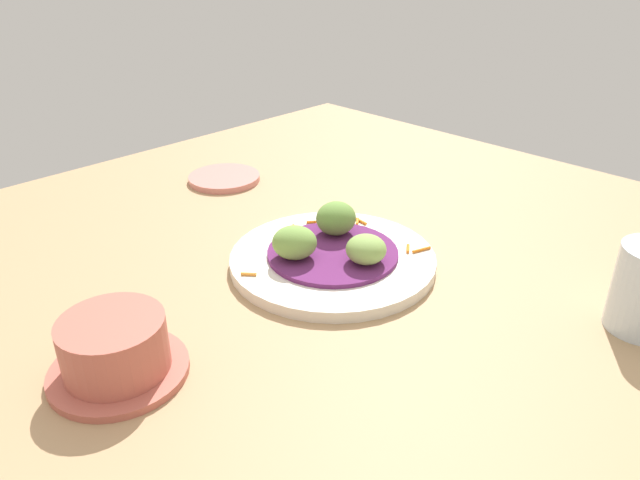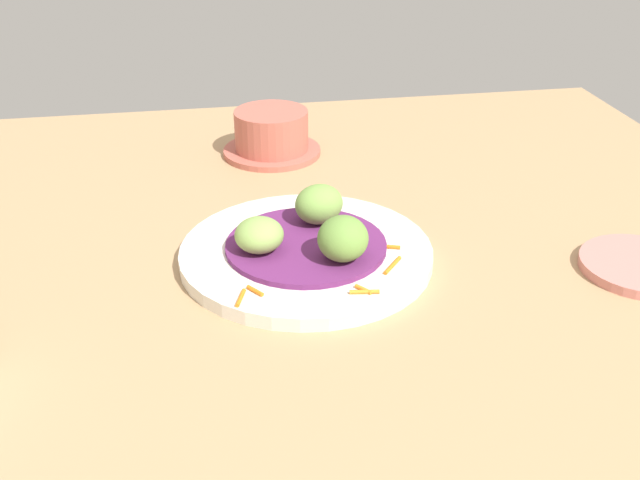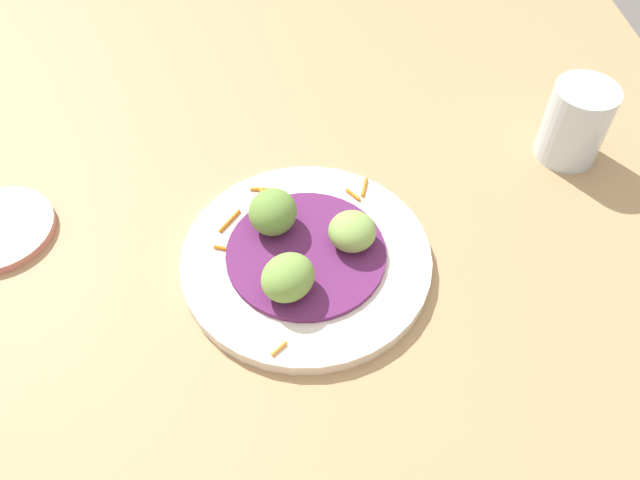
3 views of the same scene
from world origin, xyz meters
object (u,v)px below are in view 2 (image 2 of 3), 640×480
main_plate (306,254)px  guac_scoop_left (259,235)px  side_plate_small (640,266)px  guac_scoop_center (343,238)px  guac_scoop_right (316,204)px  terracotta_bowl (272,134)px

main_plate → guac_scoop_left: 5.83cm
side_plate_small → guac_scoop_center: bearing=-7.7°
main_plate → guac_scoop_center: size_ratio=4.84×
guac_scoop_center → side_plate_small: bearing=172.3°
guac_scoop_center → guac_scoop_right: guac_scoop_center is taller
terracotta_bowl → side_plate_small: bearing=131.3°
main_plate → guac_scoop_right: bearing=-111.2°
guac_scoop_right → guac_scoop_left: bearing=38.8°
guac_scoop_left → terracotta_bowl: (-4.83, -30.95, -0.95)cm
side_plate_small → terracotta_bowl: (33.48, -38.16, 2.37)cm
guac_scoop_center → terracotta_bowl: (3.17, -34.05, -1.44)cm
guac_scoop_center → guac_scoop_right: size_ratio=0.98×
main_plate → terracotta_bowl: bearing=-89.9°
guac_scoop_right → terracotta_bowl: same height
guac_scoop_right → terracotta_bowl: 25.68cm
main_plate → guac_scoop_left: guac_scoop_left is taller
side_plate_small → guac_scoop_left: bearing=-10.6°
guac_scoop_center → terracotta_bowl: 34.23cm
guac_scoop_right → side_plate_small: size_ratio=0.46×
guac_scoop_center → terracotta_bowl: guac_scoop_center is taller
terracotta_bowl → guac_scoop_right: bearing=94.1°
guac_scoop_center → guac_scoop_left: bearing=-21.2°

